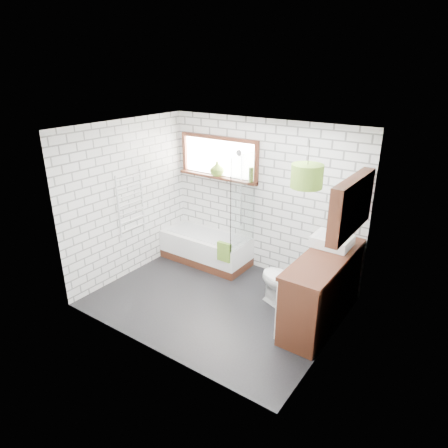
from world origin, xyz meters
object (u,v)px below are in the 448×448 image
Objects in this scene: vanity at (323,289)px; pendant at (307,176)px; toilet at (283,282)px; bathtub at (206,248)px; basin at (332,241)px.

pendant is (-0.15, -0.46, 1.62)m from vanity.
toilet is at bearing 132.73° from pendant.
basin is at bearing -4.03° from bathtub.
toilet is (1.77, -0.52, 0.14)m from bathtub.
toilet is 1.81m from pendant.
basin reaches higher than bathtub.
bathtub is at bearing -86.42° from toilet.
vanity reaches higher than toilet.
bathtub is 2.42m from basin.
vanity is at bearing -80.26° from basin.
basin reaches higher than toilet.
toilet is (-0.57, -0.01, -0.09)m from vanity.
pendant is (0.42, -0.45, 1.70)m from toilet.
vanity is at bearing -12.30° from bathtub.
vanity is 3.40× the size of basin.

